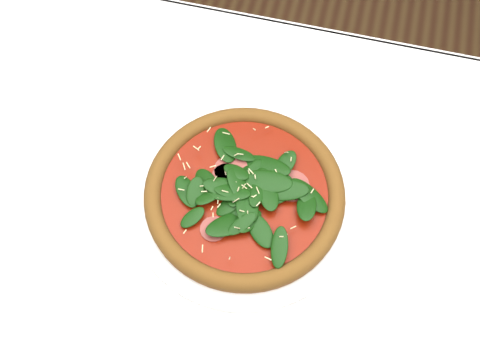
# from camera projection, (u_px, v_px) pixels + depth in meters

# --- Properties ---
(ground) EXTENTS (6.00, 6.00, 0.00)m
(ground) POSITION_uv_depth(u_px,v_px,m) (253.00, 338.00, 1.42)
(ground) COLOR brown
(ground) RESTS_ON ground
(dining_table) EXTENTS (1.21, 0.81, 0.75)m
(dining_table) POSITION_uv_depth(u_px,v_px,m) (262.00, 261.00, 0.84)
(dining_table) COLOR white
(dining_table) RESTS_ON ground
(plate) EXTENTS (0.33, 0.33, 0.01)m
(plate) POSITION_uv_depth(u_px,v_px,m) (244.00, 197.00, 0.77)
(plate) COLOR white
(plate) RESTS_ON dining_table
(pizza) EXTENTS (0.30, 0.30, 0.04)m
(pizza) POSITION_uv_depth(u_px,v_px,m) (245.00, 192.00, 0.76)
(pizza) COLOR brown
(pizza) RESTS_ON plate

